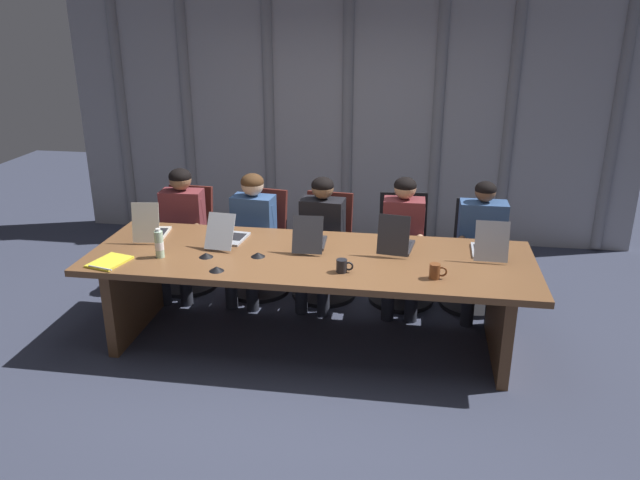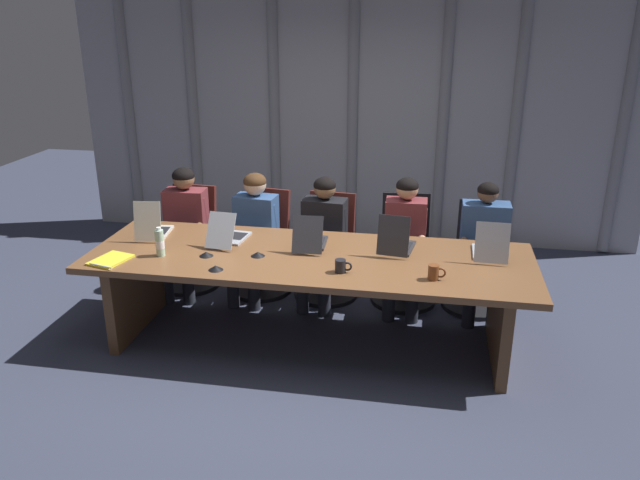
{
  "view_description": "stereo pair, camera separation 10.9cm",
  "coord_description": "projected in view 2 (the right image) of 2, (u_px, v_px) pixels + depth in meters",
  "views": [
    {
      "loc": [
        0.77,
        -4.42,
        2.55
      ],
      "look_at": [
        0.07,
        0.08,
        0.86
      ],
      "focal_mm": 35.14,
      "sensor_mm": 36.0,
      "label": 1
    },
    {
      "loc": [
        0.88,
        -4.4,
        2.55
      ],
      "look_at": [
        0.07,
        0.08,
        0.86
      ],
      "focal_mm": 35.14,
      "sensor_mm": 36.0,
      "label": 2
    }
  ],
  "objects": [
    {
      "name": "ground_plane",
      "position": [
        310.0,
        341.0,
        5.1
      ],
      "size": [
        12.7,
        12.7,
        0.0
      ],
      "primitive_type": "plane",
      "color": "#383D51"
    },
    {
      "name": "conference_table",
      "position": [
        309.0,
        274.0,
        4.89
      ],
      "size": [
        3.43,
        1.14,
        0.76
      ],
      "color": "brown",
      "rests_on": "ground_plane"
    },
    {
      "name": "curtain_backdrop",
      "position": [
        354.0,
        106.0,
        6.93
      ],
      "size": [
        6.35,
        0.17,
        3.05
      ],
      "color": "#9999A0",
      "rests_on": "ground_plane"
    },
    {
      "name": "laptop_left_end",
      "position": [
        153.0,
        229.0,
        5.21
      ],
      "size": [
        0.27,
        0.43,
        0.34
      ],
      "rotation": [
        0.0,
        0.0,
        1.71
      ],
      "color": "beige",
      "rests_on": "conference_table"
    },
    {
      "name": "laptop_left_mid",
      "position": [
        229.0,
        235.0,
        5.09
      ],
      "size": [
        0.26,
        0.48,
        0.28
      ],
      "rotation": [
        0.0,
        0.0,
        1.48
      ],
      "color": "#A8ADB7",
      "rests_on": "conference_table"
    },
    {
      "name": "laptop_center",
      "position": [
        310.0,
        240.0,
        4.98
      ],
      "size": [
        0.26,
        0.44,
        0.29
      ],
      "rotation": [
        0.0,
        0.0,
        1.62
      ],
      "color": "#2D2D33",
      "rests_on": "conference_table"
    },
    {
      "name": "laptop_right_mid",
      "position": [
        396.0,
        244.0,
        4.89
      ],
      "size": [
        0.29,
        0.42,
        0.33
      ],
      "rotation": [
        0.0,
        0.0,
        1.43
      ],
      "color": "#2D2D33",
      "rests_on": "conference_table"
    },
    {
      "name": "laptop_right_end",
      "position": [
        490.0,
        250.0,
        4.78
      ],
      "size": [
        0.26,
        0.41,
        0.31
      ],
      "rotation": [
        0.0,
        0.0,
        1.55
      ],
      "color": "#A8ADB7",
      "rests_on": "conference_table"
    },
    {
      "name": "office_chair_left_end",
      "position": [
        190.0,
        249.0,
        6.07
      ],
      "size": [
        0.6,
        0.6,
        0.95
      ],
      "rotation": [
        0.0,
        0.0,
        -1.62
      ],
      "color": "#511E19",
      "rests_on": "ground_plane"
    },
    {
      "name": "office_chair_left_mid",
      "position": [
        262.0,
        254.0,
        5.95
      ],
      "size": [
        0.6,
        0.61,
        0.95
      ],
      "rotation": [
        0.0,
        0.0,
        -1.71
      ],
      "color": "#511E19",
      "rests_on": "ground_plane"
    },
    {
      "name": "office_chair_center",
      "position": [
        327.0,
        258.0,
        5.84
      ],
      "size": [
        0.6,
        0.6,
        0.94
      ],
      "rotation": [
        0.0,
        0.0,
        -1.65
      ],
      "color": "#511E19",
      "rests_on": "ground_plane"
    },
    {
      "name": "office_chair_right_mid",
      "position": [
        404.0,
        262.0,
        5.72
      ],
      "size": [
        0.6,
        0.6,
        0.97
      ],
      "rotation": [
        0.0,
        0.0,
        -1.48
      ],
      "color": "black",
      "rests_on": "ground_plane"
    },
    {
      "name": "office_chair_right_end",
      "position": [
        478.0,
        269.0,
        5.62
      ],
      "size": [
        0.6,
        0.6,
        0.93
      ],
      "rotation": [
        0.0,
        0.0,
        -1.67
      ],
      "color": "black",
      "rests_on": "ground_plane"
    },
    {
      "name": "person_left_end",
      "position": [
        184.0,
        223.0,
        5.81
      ],
      "size": [
        0.41,
        0.56,
        1.18
      ],
      "rotation": [
        0.0,
        0.0,
        -1.51
      ],
      "color": "brown",
      "rests_on": "ground_plane"
    },
    {
      "name": "person_left_mid",
      "position": [
        253.0,
        228.0,
        5.7
      ],
      "size": [
        0.42,
        0.57,
        1.16
      ],
      "rotation": [
        0.0,
        0.0,
        -1.66
      ],
      "color": "#335184",
      "rests_on": "ground_plane"
    },
    {
      "name": "person_center",
      "position": [
        322.0,
        233.0,
        5.59
      ],
      "size": [
        0.43,
        0.57,
        1.15
      ],
      "rotation": [
        0.0,
        0.0,
        -1.66
      ],
      "color": "black",
      "rests_on": "ground_plane"
    },
    {
      "name": "person_right_mid",
      "position": [
        405.0,
        237.0,
        5.47
      ],
      "size": [
        0.37,
        0.55,
        1.18
      ],
      "rotation": [
        0.0,
        0.0,
        -1.56
      ],
      "color": "brown",
      "rests_on": "ground_plane"
    },
    {
      "name": "person_right_end",
      "position": [
        484.0,
        242.0,
        5.36
      ],
      "size": [
        0.41,
        0.55,
        1.17
      ],
      "rotation": [
        0.0,
        0.0,
        -1.57
      ],
      "color": "#335184",
      "rests_on": "ground_plane"
    },
    {
      "name": "water_bottle_primary",
      "position": [
        160.0,
        243.0,
        4.79
      ],
      "size": [
        0.07,
        0.07,
        0.23
      ],
      "color": "#ADD1B2",
      "rests_on": "conference_table"
    },
    {
      "name": "coffee_mug_near",
      "position": [
        434.0,
        272.0,
        4.38
      ],
      "size": [
        0.13,
        0.08,
        0.11
      ],
      "color": "brown",
      "rests_on": "conference_table"
    },
    {
      "name": "coffee_mug_far",
      "position": [
        341.0,
        266.0,
        4.5
      ],
      "size": [
        0.13,
        0.08,
        0.1
      ],
      "color": "black",
      "rests_on": "conference_table"
    },
    {
      "name": "conference_mic_left_side",
      "position": [
        216.0,
        268.0,
        4.55
      ],
      "size": [
        0.11,
        0.11,
        0.03
      ],
      "primitive_type": "cone",
      "color": "black",
      "rests_on": "conference_table"
    },
    {
      "name": "conference_mic_middle",
      "position": [
        206.0,
        254.0,
        4.81
      ],
      "size": [
        0.11,
        0.11,
        0.03
      ],
      "primitive_type": "cone",
      "color": "black",
      "rests_on": "conference_table"
    },
    {
      "name": "conference_mic_right_side",
      "position": [
        258.0,
        254.0,
        4.81
      ],
      "size": [
        0.11,
        0.11,
        0.03
      ],
      "primitive_type": "cone",
      "color": "black",
      "rests_on": "conference_table"
    },
    {
      "name": "spiral_notepad",
      "position": [
        110.0,
        260.0,
        4.72
      ],
      "size": [
        0.29,
        0.35,
        0.03
      ],
      "rotation": [
        0.0,
        0.0,
        -0.25
      ],
      "color": "yellow",
      "rests_on": "conference_table"
    }
  ]
}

